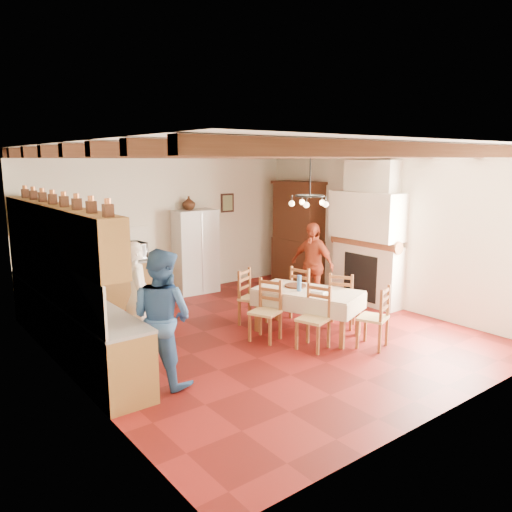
# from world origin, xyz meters

# --- Properties ---
(floor) EXTENTS (6.00, 6.50, 0.02)m
(floor) POSITION_xyz_m (0.00, 0.00, -0.01)
(floor) COLOR #510F0D
(floor) RESTS_ON ground
(ceiling) EXTENTS (6.00, 6.50, 0.02)m
(ceiling) POSITION_xyz_m (0.00, 0.00, 3.01)
(ceiling) COLOR white
(ceiling) RESTS_ON ground
(wall_back) EXTENTS (6.00, 0.02, 3.00)m
(wall_back) POSITION_xyz_m (0.00, 3.26, 1.50)
(wall_back) COLOR beige
(wall_back) RESTS_ON ground
(wall_front) EXTENTS (6.00, 0.02, 3.00)m
(wall_front) POSITION_xyz_m (0.00, -3.26, 1.50)
(wall_front) COLOR beige
(wall_front) RESTS_ON ground
(wall_left) EXTENTS (0.02, 6.50, 3.00)m
(wall_left) POSITION_xyz_m (-3.01, 0.00, 1.50)
(wall_left) COLOR beige
(wall_left) RESTS_ON ground
(wall_right) EXTENTS (0.02, 6.50, 3.00)m
(wall_right) POSITION_xyz_m (3.01, 0.00, 1.50)
(wall_right) COLOR beige
(wall_right) RESTS_ON ground
(ceiling_beams) EXTENTS (6.00, 6.30, 0.16)m
(ceiling_beams) POSITION_xyz_m (0.00, 0.00, 2.91)
(ceiling_beams) COLOR #361C10
(ceiling_beams) RESTS_ON ground
(lower_cabinets_left) EXTENTS (0.60, 4.30, 0.86)m
(lower_cabinets_left) POSITION_xyz_m (-2.70, 1.05, 0.43)
(lower_cabinets_left) COLOR brown
(lower_cabinets_left) RESTS_ON ground
(lower_cabinets_back) EXTENTS (2.30, 0.60, 0.86)m
(lower_cabinets_back) POSITION_xyz_m (-1.55, 2.95, 0.43)
(lower_cabinets_back) COLOR brown
(lower_cabinets_back) RESTS_ON ground
(countertop_left) EXTENTS (0.62, 4.30, 0.04)m
(countertop_left) POSITION_xyz_m (-2.70, 1.05, 0.88)
(countertop_left) COLOR slate
(countertop_left) RESTS_ON lower_cabinets_left
(countertop_back) EXTENTS (2.34, 0.62, 0.04)m
(countertop_back) POSITION_xyz_m (-1.55, 2.95, 0.88)
(countertop_back) COLOR slate
(countertop_back) RESTS_ON lower_cabinets_back
(backsplash_left) EXTENTS (0.03, 4.30, 0.60)m
(backsplash_left) POSITION_xyz_m (-2.98, 1.05, 1.20)
(backsplash_left) COLOR #EDE4CE
(backsplash_left) RESTS_ON ground
(backsplash_back) EXTENTS (2.30, 0.03, 0.60)m
(backsplash_back) POSITION_xyz_m (-1.55, 3.23, 1.20)
(backsplash_back) COLOR #EDE4CE
(backsplash_back) RESTS_ON ground
(upper_cabinets) EXTENTS (0.35, 4.20, 0.70)m
(upper_cabinets) POSITION_xyz_m (-2.83, 1.05, 1.85)
(upper_cabinets) COLOR brown
(upper_cabinets) RESTS_ON ground
(fireplace) EXTENTS (0.56, 1.60, 2.80)m
(fireplace) POSITION_xyz_m (2.72, 0.20, 1.40)
(fireplace) COLOR beige
(fireplace) RESTS_ON ground
(wall_picture) EXTENTS (0.34, 0.03, 0.42)m
(wall_picture) POSITION_xyz_m (1.55, 3.23, 1.85)
(wall_picture) COLOR black
(wall_picture) RESTS_ON ground
(refrigerator) EXTENTS (0.93, 0.79, 1.77)m
(refrigerator) POSITION_xyz_m (0.55, 3.08, 0.89)
(refrigerator) COLOR silver
(refrigerator) RESTS_ON floor
(hutch) EXTENTS (0.57, 1.30, 2.34)m
(hutch) POSITION_xyz_m (2.75, 2.17, 1.17)
(hutch) COLOR #33160C
(hutch) RESTS_ON floor
(dining_table) EXTENTS (1.39, 1.86, 0.73)m
(dining_table) POSITION_xyz_m (0.63, -0.39, 0.65)
(dining_table) COLOR beige
(dining_table) RESTS_ON floor
(chandelier) EXTENTS (0.47, 0.47, 0.03)m
(chandelier) POSITION_xyz_m (0.63, -0.39, 2.25)
(chandelier) COLOR black
(chandelier) RESTS_ON ground
(chair_left_near) EXTENTS (0.51, 0.52, 0.96)m
(chair_left_near) POSITION_xyz_m (0.22, -0.94, 0.48)
(chair_left_near) COLOR brown
(chair_left_near) RESTS_ON floor
(chair_left_far) EXTENTS (0.53, 0.54, 0.96)m
(chair_left_far) POSITION_xyz_m (-0.12, -0.22, 0.48)
(chair_left_far) COLOR brown
(chair_left_far) RESTS_ON floor
(chair_right_near) EXTENTS (0.57, 0.57, 0.96)m
(chair_right_near) POSITION_xyz_m (1.32, -0.50, 0.48)
(chair_right_near) COLOR brown
(chair_right_near) RESTS_ON floor
(chair_right_far) EXTENTS (0.48, 0.50, 0.96)m
(chair_right_far) POSITION_xyz_m (1.15, 0.23, 0.48)
(chair_right_far) COLOR brown
(chair_right_far) RESTS_ON floor
(chair_end_near) EXTENTS (0.54, 0.53, 0.96)m
(chair_end_near) POSITION_xyz_m (0.98, -1.44, 0.48)
(chair_end_near) COLOR brown
(chair_end_near) RESTS_ON floor
(chair_end_far) EXTENTS (0.55, 0.54, 0.96)m
(chair_end_far) POSITION_xyz_m (0.21, 0.52, 0.48)
(chair_end_far) COLOR brown
(chair_end_far) RESTS_ON floor
(person_man) EXTENTS (0.57, 0.70, 1.66)m
(person_man) POSITION_xyz_m (-1.88, 0.56, 0.83)
(person_man) COLOR silver
(person_man) RESTS_ON floor
(person_woman_blue) EXTENTS (0.94, 1.04, 1.74)m
(person_woman_blue) POSITION_xyz_m (-2.09, -0.61, 0.87)
(person_woman_blue) COLOR #2E548A
(person_woman_blue) RESTS_ON floor
(person_woman_red) EXTENTS (0.55, 1.01, 1.64)m
(person_woman_red) POSITION_xyz_m (1.78, 0.71, 0.82)
(person_woman_red) COLOR #A13B21
(person_woman_red) RESTS_ON floor
(microwave) EXTENTS (0.62, 0.45, 0.32)m
(microwave) POSITION_xyz_m (-0.94, 2.95, 1.06)
(microwave) COLOR silver
(microwave) RESTS_ON countertop_back
(fridge_vase) EXTENTS (0.32, 0.32, 0.28)m
(fridge_vase) POSITION_xyz_m (0.47, 3.08, 1.92)
(fridge_vase) COLOR #33160C
(fridge_vase) RESTS_ON refrigerator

